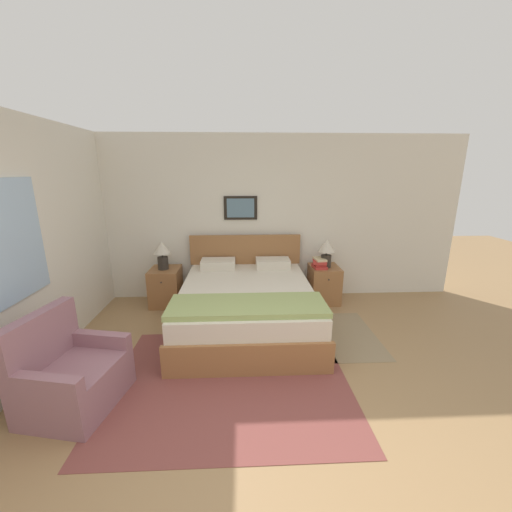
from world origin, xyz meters
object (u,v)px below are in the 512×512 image
at_px(bed, 247,305).
at_px(table_lamp_by_door, 327,250).
at_px(armchair, 71,376).
at_px(nightstand_by_door, 324,284).
at_px(nightstand_near_window, 166,287).
at_px(table_lamp_near_window, 162,252).

relative_size(bed, table_lamp_by_door, 4.89).
height_order(bed, armchair, bed).
bearing_deg(bed, nightstand_by_door, 33.00).
xyz_separation_m(nightstand_near_window, table_lamp_near_window, (-0.01, -0.01, 0.57)).
distance_m(table_lamp_near_window, table_lamp_by_door, 2.53).
height_order(bed, table_lamp_by_door, bed).
bearing_deg(nightstand_near_window, nightstand_by_door, 0.00).
height_order(armchair, table_lamp_near_window, table_lamp_near_window).
height_order(armchair, table_lamp_by_door, table_lamp_by_door).
bearing_deg(bed, nightstand_near_window, 147.00).
bearing_deg(armchair, table_lamp_near_window, -176.99).
xyz_separation_m(nightstand_by_door, table_lamp_by_door, (0.01, -0.01, 0.57)).
distance_m(nightstand_by_door, table_lamp_by_door, 0.57).
bearing_deg(bed, armchair, -138.81).
xyz_separation_m(bed, nightstand_near_window, (-1.26, 0.82, -0.02)).
xyz_separation_m(table_lamp_near_window, table_lamp_by_door, (2.53, 0.00, 0.00)).
relative_size(armchair, nightstand_near_window, 1.53).
bearing_deg(nightstand_by_door, bed, -147.00).
bearing_deg(nightstand_by_door, table_lamp_near_window, -179.83).
relative_size(armchair, table_lamp_near_window, 2.03).
xyz_separation_m(armchair, nightstand_by_door, (2.84, 2.21, 0.00)).
relative_size(nightstand_near_window, nightstand_by_door, 1.00).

